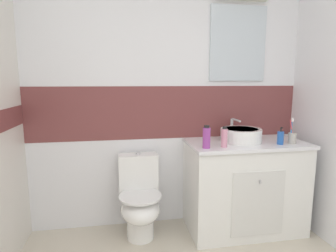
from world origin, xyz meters
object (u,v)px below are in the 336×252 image
(mouthwash_bottle, at_px, (207,137))
(toilet, at_px, (140,200))
(sink_basin, at_px, (241,135))
(soap_dispenser, at_px, (280,138))
(toothbrush_cup, at_px, (292,137))
(deodorant_spray_can, at_px, (224,137))

(mouthwash_bottle, bearing_deg, toilet, 159.16)
(sink_basin, xyz_separation_m, mouthwash_bottle, (-0.39, -0.19, 0.03))
(sink_basin, height_order, toilet, sink_basin)
(soap_dispenser, bearing_deg, toilet, 171.42)
(toilet, xyz_separation_m, toothbrush_cup, (1.34, -0.17, 0.56))
(toothbrush_cup, bearing_deg, sink_basin, 159.37)
(deodorant_spray_can, distance_m, mouthwash_bottle, 0.16)
(toilet, distance_m, soap_dispenser, 1.36)
(soap_dispenser, relative_size, deodorant_spray_can, 0.88)
(toilet, relative_size, mouthwash_bottle, 3.92)
(mouthwash_bottle, bearing_deg, deodorant_spray_can, 2.48)
(toothbrush_cup, height_order, mouthwash_bottle, toothbrush_cup)
(sink_basin, distance_m, deodorant_spray_can, 0.30)
(sink_basin, height_order, deodorant_spray_can, sink_basin)
(toothbrush_cup, distance_m, mouthwash_bottle, 0.80)
(toothbrush_cup, xyz_separation_m, deodorant_spray_can, (-0.64, -0.03, 0.03))
(sink_basin, distance_m, toilet, 1.09)
(toothbrush_cup, relative_size, deodorant_spray_can, 1.29)
(soap_dispenser, height_order, mouthwash_bottle, mouthwash_bottle)
(toilet, bearing_deg, mouthwash_bottle, -20.84)
(toothbrush_cup, height_order, deodorant_spray_can, toothbrush_cup)
(sink_basin, distance_m, toothbrush_cup, 0.44)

